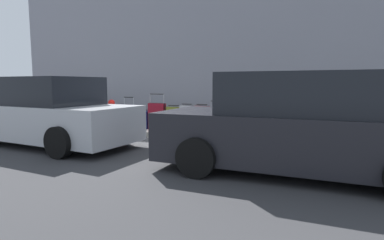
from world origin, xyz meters
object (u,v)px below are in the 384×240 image
object	(u,v)px
parked_car_silver_1	(47,113)
suitcase_red_6	(202,119)
parked_car_charcoal_0	(297,126)
suitcase_silver_7	(187,119)
suitcase_teal_11	(129,117)
suitcase_silver_0	(313,127)
suitcase_teal_4	(234,121)
suitcase_navy_10	(144,120)
suitcase_navy_3	(253,123)
bollard_post	(91,115)
suitcase_olive_1	(291,127)
suitcase_olive_8	(174,119)
suitcase_maroon_9	(157,116)
parking_meter	(367,106)
fire_hydrant	(112,112)
suitcase_maroon_2	(271,126)
suitcase_black_5	(217,122)

from	to	relation	value
parked_car_silver_1	suitcase_red_6	bearing A→B (deg)	-140.97
parked_car_charcoal_0	parked_car_silver_1	xyz separation A→B (m)	(5.73, 0.00, -0.01)
suitcase_silver_7	suitcase_teal_11	xyz separation A→B (m)	(1.93, 0.00, -0.03)
suitcase_silver_0	suitcase_teal_4	bearing A→B (deg)	3.63
suitcase_navy_10	parked_car_charcoal_0	xyz separation A→B (m)	(-4.63, 2.47, 0.37)
suitcase_silver_0	suitcase_teal_4	world-z (taller)	suitcase_teal_4
suitcase_navy_3	bollard_post	world-z (taller)	suitcase_navy_3
suitcase_olive_1	suitcase_silver_7	world-z (taller)	suitcase_olive_1
suitcase_teal_4	parked_car_silver_1	xyz separation A→B (m)	(3.94, 2.36, 0.24)
suitcase_navy_3	suitcase_olive_8	bearing A→B (deg)	-0.95
suitcase_navy_3	suitcase_maroon_9	xyz separation A→B (m)	(2.80, 0.05, 0.06)
suitcase_navy_3	suitcase_navy_10	world-z (taller)	suitcase_navy_3
suitcase_silver_7	suitcase_maroon_9	bearing A→B (deg)	-2.38
suitcase_olive_1	parking_meter	xyz separation A→B (m)	(-1.58, -0.28, 0.53)
bollard_post	parked_car_silver_1	distance (m)	2.42
suitcase_navy_3	parked_car_silver_1	distance (m)	5.06
suitcase_olive_1	suitcase_teal_4	size ratio (longest dim) A/B	0.87
suitcase_navy_3	bollard_post	bearing A→B (deg)	2.07
suitcase_silver_0	suitcase_navy_10	bearing A→B (deg)	0.05
suitcase_navy_10	bollard_post	world-z (taller)	bollard_post
suitcase_navy_3	fire_hydrant	distance (m)	4.45
suitcase_navy_3	suitcase_navy_10	distance (m)	3.30
suitcase_maroon_2	suitcase_maroon_9	bearing A→B (deg)	-0.20
suitcase_navy_3	suitcase_silver_7	bearing A→B (deg)	2.76
suitcase_silver_0	suitcase_maroon_9	distance (m)	4.24
suitcase_maroon_9	suitcase_teal_11	size ratio (longest dim) A/B	1.11
suitcase_olive_1	suitcase_olive_8	size ratio (longest dim) A/B	1.19
suitcase_maroon_2	suitcase_red_6	world-z (taller)	suitcase_maroon_2
suitcase_olive_1	suitcase_silver_0	bearing A→B (deg)	-171.70
suitcase_maroon_9	parked_car_silver_1	distance (m)	2.91
suitcase_navy_3	parked_car_silver_1	xyz separation A→B (m)	(4.40, 2.47, 0.30)
suitcase_teal_4	suitcase_navy_10	distance (m)	2.84
suitcase_olive_1	suitcase_maroon_2	distance (m)	0.48
suitcase_silver_0	suitcase_red_6	xyz separation A→B (m)	(2.83, 0.04, 0.06)
suitcase_navy_10	suitcase_silver_0	bearing A→B (deg)	-179.95
suitcase_maroon_9	suitcase_navy_10	distance (m)	0.52
suitcase_olive_1	suitcase_silver_7	bearing A→B (deg)	0.48
suitcase_maroon_2	fire_hydrant	xyz separation A→B (m)	(4.92, -0.02, 0.15)
suitcase_black_5	suitcase_red_6	bearing A→B (deg)	-4.24
suitcase_red_6	fire_hydrant	bearing A→B (deg)	0.06
suitcase_teal_4	fire_hydrant	distance (m)	3.98
suitcase_silver_7	parked_car_silver_1	bearing A→B (deg)	42.71
suitcase_teal_11	parking_meter	size ratio (longest dim) A/B	0.74
suitcase_olive_8	bollard_post	size ratio (longest dim) A/B	1.04
parked_car_charcoal_0	suitcase_maroon_2	bearing A→B (deg)	-70.43
suitcase_teal_4	parking_meter	world-z (taller)	parking_meter
suitcase_silver_0	parking_meter	xyz separation A→B (m)	(-1.10, -0.21, 0.52)
suitcase_silver_0	suitcase_black_5	size ratio (longest dim) A/B	0.91
suitcase_olive_1	suitcase_teal_11	size ratio (longest dim) A/B	0.92
suitcase_silver_0	parked_car_silver_1	bearing A→B (deg)	22.98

